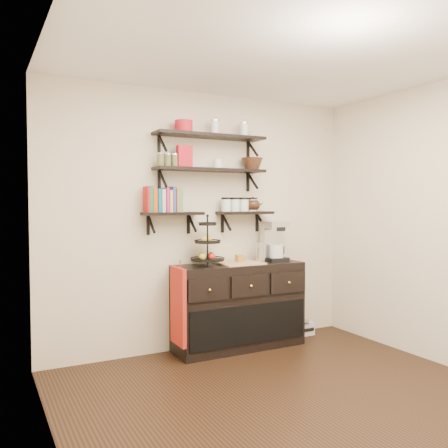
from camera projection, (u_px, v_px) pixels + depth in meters
floor at (304, 407)px, 3.57m from camera, size 3.50×3.50×0.00m
ceiling at (307, 44)px, 3.45m from camera, size 3.50×3.50×0.02m
back_wall at (205, 221)px, 5.06m from camera, size 3.50×0.02×2.70m
left_wall at (59, 237)px, 2.70m from camera, size 0.02×3.50×2.70m
shelf_top at (210, 136)px, 4.91m from camera, size 1.20×0.27×0.23m
shelf_mid at (210, 170)px, 4.92m from camera, size 1.20×0.27×0.23m
shelf_low_left at (172, 214)px, 4.76m from camera, size 0.60×0.25×0.23m
shelf_low_right at (245, 213)px, 5.15m from camera, size 0.60×0.25×0.23m
cookbooks at (164, 201)px, 4.71m from camera, size 0.36×0.15×0.26m
glass_canisters at (240, 205)px, 5.11m from camera, size 0.43×0.10×0.13m
sideboard at (239, 306)px, 5.02m from camera, size 1.40×0.50×0.92m
fruit_stand at (208, 249)px, 4.83m from camera, size 0.34×0.34×0.50m
candle at (240, 258)px, 5.01m from camera, size 0.08×0.08×0.08m
coffee_maker at (274, 242)px, 5.23m from camera, size 0.24×0.23×0.44m
thermal_carafe at (261, 252)px, 5.10m from camera, size 0.11×0.11×0.22m
apron at (178, 306)px, 4.59m from camera, size 0.04×0.32×0.75m
radio at (301, 328)px, 5.51m from camera, size 0.29×0.19×0.17m
recipe_box at (184, 157)px, 4.78m from camera, size 0.16×0.07×0.22m
walnut_bowl at (252, 164)px, 5.15m from camera, size 0.24×0.24×0.13m
ramekins at (218, 164)px, 4.95m from camera, size 0.09×0.09×0.10m
teapot at (253, 204)px, 5.19m from camera, size 0.22×0.17×0.16m
red_pot at (184, 127)px, 4.76m from camera, size 0.18×0.18×0.12m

